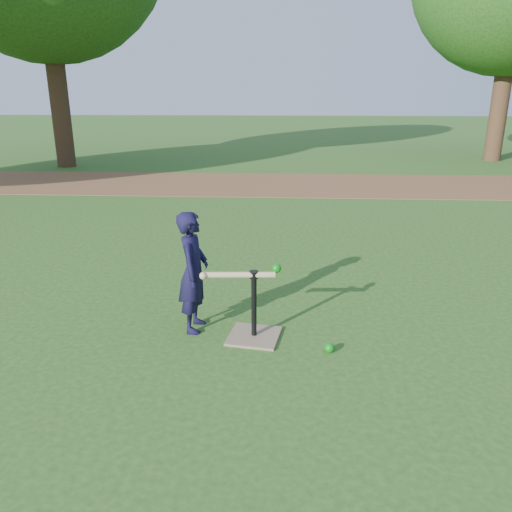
{
  "coord_description": "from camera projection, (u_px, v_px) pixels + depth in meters",
  "views": [
    {
      "loc": [
        0.17,
        -3.86,
        2.06
      ],
      "look_at": [
        -0.08,
        0.35,
        0.65
      ],
      "focal_mm": 35.0,
      "sensor_mm": 36.0,
      "label": 1
    }
  ],
  "objects": [
    {
      "name": "ground",
      "position": [
        263.0,
        340.0,
        4.32
      ],
      "size": [
        80.0,
        80.0,
        0.0
      ],
      "primitive_type": "plane",
      "color": "#285116",
      "rests_on": "ground"
    },
    {
      "name": "dirt_strip",
      "position": [
        277.0,
        184.0,
        11.42
      ],
      "size": [
        24.0,
        3.0,
        0.01
      ],
      "primitive_type": "cube",
      "color": "brown",
      "rests_on": "ground"
    },
    {
      "name": "child",
      "position": [
        193.0,
        272.0,
        4.36
      ],
      "size": [
        0.27,
        0.4,
        1.09
      ],
      "primitive_type": "imported",
      "rotation": [
        0.0,
        0.0,
        1.54
      ],
      "color": "black",
      "rests_on": "ground"
    },
    {
      "name": "wiffle_ball_ground",
      "position": [
        330.0,
        348.0,
        4.1
      ],
      "size": [
        0.08,
        0.08,
        0.08
      ],
      "primitive_type": "sphere",
      "color": "#0B7F12",
      "rests_on": "ground"
    },
    {
      "name": "batting_tee",
      "position": [
        254.0,
        326.0,
        4.34
      ],
      "size": [
        0.49,
        0.49,
        0.61
      ],
      "color": "#887156",
      "rests_on": "ground"
    },
    {
      "name": "swing_action",
      "position": [
        244.0,
        274.0,
        4.18
      ],
      "size": [
        0.68,
        0.2,
        0.11
      ],
      "color": "tan",
      "rests_on": "ground"
    }
  ]
}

